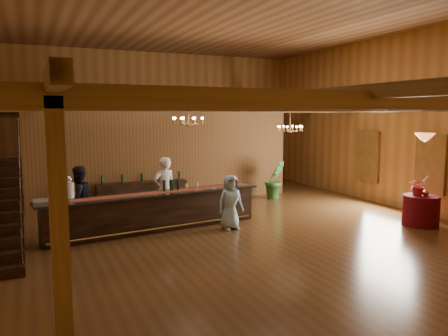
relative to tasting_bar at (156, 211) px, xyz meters
name	(u,v)px	position (x,y,z in m)	size (l,w,h in m)	color
floor	(223,224)	(1.86, -0.10, -0.50)	(14.00, 14.00, 0.00)	#563618
ceiling	(223,17)	(1.86, -0.10, 5.00)	(14.00, 14.00, 0.00)	brown
wall_back	(154,120)	(1.86, 6.90, 2.25)	(12.00, 0.10, 5.50)	#B07B40
wall_right	(393,122)	(7.86, -0.10, 2.25)	(0.10, 14.00, 5.50)	#B07B40
beam_grid	(216,105)	(1.86, 0.40, 2.74)	(11.90, 13.90, 0.39)	olive
support_posts	(231,168)	(1.86, -0.60, 1.10)	(9.20, 10.20, 3.20)	olive
partition_wall	(168,157)	(1.36, 3.40, 1.05)	(9.00, 0.18, 3.10)	brown
window_right_front	(431,164)	(7.81, -1.70, 1.05)	(0.12, 1.05, 1.75)	white
window_right_back	(368,156)	(7.81, 0.90, 1.05)	(0.12, 1.05, 1.75)	white
backroom_boxes	(158,179)	(1.57, 5.40, 0.03)	(4.10, 0.60, 1.10)	#371E10
tasting_bar	(156,211)	(0.00, 0.00, 0.00)	(5.93, 1.45, 0.99)	#371E10
beverage_dispenser	(68,189)	(-2.13, -0.21, 0.77)	(0.26, 0.26, 0.60)	silver
glass_rack_tray	(45,202)	(-2.65, -0.37, 0.53)	(0.50, 0.50, 0.10)	gray
raffle_drum	(230,180)	(2.23, 0.23, 0.66)	(0.34, 0.24, 0.30)	brown
bar_bottle_0	(164,186)	(0.28, 0.15, 0.63)	(0.07, 0.07, 0.30)	black
bar_bottle_1	(171,185)	(0.47, 0.17, 0.63)	(0.07, 0.07, 0.30)	black
bar_bottle_2	(172,185)	(0.51, 0.18, 0.63)	(0.07, 0.07, 0.30)	black
bar_bottle_3	(178,184)	(0.67, 0.20, 0.63)	(0.07, 0.07, 0.30)	black
backbar_shelf	(142,195)	(0.37, 2.98, -0.09)	(2.91, 0.45, 0.82)	#371E10
round_table	(421,210)	(6.69, -2.43, -0.09)	(0.95, 0.95, 0.82)	#470B06
chandelier_left	(188,120)	(0.79, -0.34, 2.34)	(0.80, 0.80, 0.51)	#A67A36
chandelier_right	(290,128)	(4.82, 1.23, 2.05)	(0.80, 0.80, 0.81)	#A67A36
pendant_lamp	(425,137)	(6.69, -2.43, 1.90)	(0.52, 0.52, 0.90)	#A67A36
bartender	(164,190)	(0.46, 0.77, 0.42)	(0.67, 0.44, 1.83)	white
staff_second	(78,199)	(-1.83, 0.67, 0.35)	(0.83, 0.64, 1.70)	black
guest	(231,202)	(1.82, -0.68, 0.22)	(0.70, 0.46, 1.44)	#9DC4D5
floor_plant	(275,180)	(5.04, 2.48, 0.18)	(0.75, 0.60, 1.36)	#306D2C
table_flowers	(418,186)	(6.61, -2.36, 0.59)	(0.48, 0.41, 0.53)	#AB182C
table_vase	(426,190)	(6.74, -2.51, 0.48)	(0.15, 0.15, 0.31)	#A67A36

